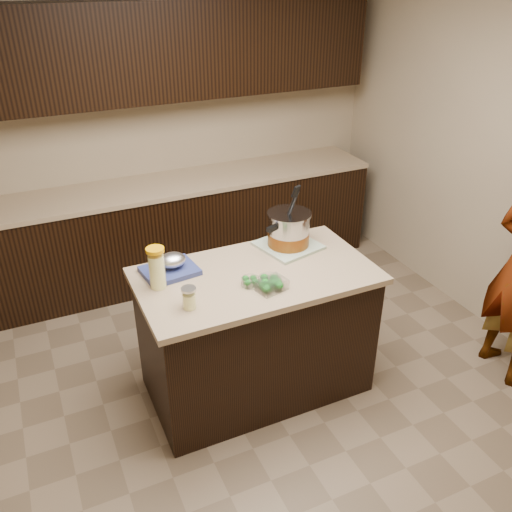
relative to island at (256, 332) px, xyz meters
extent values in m
plane|color=brown|center=(0.00, 0.00, -0.45)|extent=(4.00, 4.00, 0.00)
cube|color=tan|center=(0.00, 2.00, 0.90)|extent=(4.00, 0.04, 2.70)
cube|color=black|center=(0.00, 1.70, -0.02)|extent=(3.60, 0.60, 0.86)
cube|color=tan|center=(0.00, 1.70, 0.43)|extent=(3.60, 0.63, 0.04)
cube|color=black|center=(0.00, 1.82, 1.50)|extent=(3.60, 0.35, 0.75)
cube|color=black|center=(0.00, 0.00, -0.02)|extent=(1.40, 0.75, 0.86)
cube|color=tan|center=(0.00, 0.00, 0.43)|extent=(1.46, 0.81, 0.04)
cube|color=#51764F|center=(0.34, 0.23, 0.46)|extent=(0.43, 0.43, 0.02)
cylinder|color=#B7B7BC|center=(0.34, 0.23, 0.57)|extent=(0.35, 0.35, 0.21)
cylinder|color=brown|center=(0.34, 0.23, 0.51)|extent=(0.36, 0.36, 0.09)
cylinder|color=#B7B7BC|center=(0.34, 0.23, 0.69)|extent=(0.38, 0.38, 0.01)
cube|color=black|center=(0.18, 0.16, 0.64)|extent=(0.08, 0.06, 0.03)
cube|color=black|center=(0.50, 0.29, 0.64)|extent=(0.08, 0.06, 0.03)
cylinder|color=black|center=(0.34, 0.20, 0.75)|extent=(0.07, 0.11, 0.26)
cylinder|color=#F5F496|center=(-0.59, 0.09, 0.55)|extent=(0.12, 0.12, 0.21)
cylinder|color=white|center=(-0.59, 0.09, 0.57)|extent=(0.13, 0.13, 0.24)
cylinder|color=#E19804|center=(-0.59, 0.09, 0.69)|extent=(0.14, 0.14, 0.02)
cylinder|color=#F5F496|center=(-0.49, -0.19, 0.49)|extent=(0.07, 0.07, 0.09)
cylinder|color=white|center=(-0.49, -0.19, 0.51)|extent=(0.08, 0.08, 0.12)
cylinder|color=silver|center=(-0.49, -0.19, 0.57)|extent=(0.08, 0.08, 0.02)
cylinder|color=silver|center=(-0.09, -0.11, 0.47)|extent=(0.14, 0.14, 0.05)
cylinder|color=silver|center=(0.01, -0.17, 0.48)|extent=(0.14, 0.14, 0.06)
cube|color=silver|center=(0.00, -0.21, 0.48)|extent=(0.20, 0.16, 0.06)
cube|color=navy|center=(-0.48, 0.22, 0.46)|extent=(0.35, 0.30, 0.03)
ellipsoid|color=silver|center=(-0.46, 0.22, 0.52)|extent=(0.17, 0.14, 0.09)
camera|label=1|loc=(-1.19, -2.59, 2.14)|focal=38.00mm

